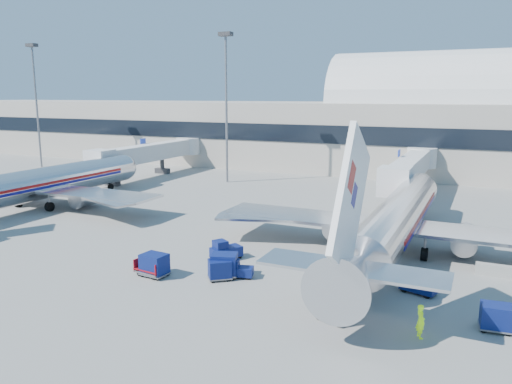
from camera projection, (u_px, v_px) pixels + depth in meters
The scene contains 19 objects.
ground at pixel (267, 252), 43.20m from camera, with size 260.00×260.00×0.00m, color gray.
terminal at pixel (319, 126), 97.20m from camera, with size 170.00×28.15×21.00m.
airliner_main at pixel (396, 220), 42.51m from camera, with size 32.00×37.26×12.07m.
airliner_mid at pixel (39, 184), 59.90m from camera, with size 32.00×37.26×12.07m.
jetbridge_near at pixel (412, 167), 66.72m from camera, with size 4.40×27.50×6.25m.
jetbridge_mid at pixel (154, 152), 84.11m from camera, with size 4.40×27.50×6.25m.
mast_far_west at pixel (35, 87), 91.92m from camera, with size 2.00×1.20×22.60m.
mast_west at pixel (226, 86), 75.35m from camera, with size 2.00×1.20×22.60m.
barrier_near at pixel (497, 271), 37.44m from camera, with size 3.00×0.55×0.90m, color #9E9E96.
tug_lead at pixel (238, 269), 37.25m from camera, with size 2.21×1.50×1.32m.
tug_right at pixel (418, 283), 34.29m from camera, with size 2.63×1.83×1.56m.
tug_left at pixel (225, 250), 41.33m from camera, with size 2.45×2.83×1.66m.
cart_train_a at pixel (220, 269), 36.72m from camera, with size 2.14×2.08×1.50m.
cart_train_b at pixel (224, 264), 37.31m from camera, with size 2.41×2.11×1.77m.
cart_train_c at pixel (154, 265), 37.37m from camera, with size 2.10×1.68×1.73m.
cart_solo_near at pixel (334, 306), 30.05m from camera, with size 2.27×1.99×1.69m.
cart_solo_far at pixel (496, 317), 28.75m from camera, with size 1.91×1.54×1.57m.
cart_open_red at pixel (152, 270), 37.62m from camera, with size 2.51×1.93×0.62m.
ramp_worker at pixel (421, 321), 27.89m from camera, with size 0.71×0.47×1.96m, color #A8FF1A.
Camera 1 is at (16.60, -37.94, 13.42)m, focal length 35.00 mm.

